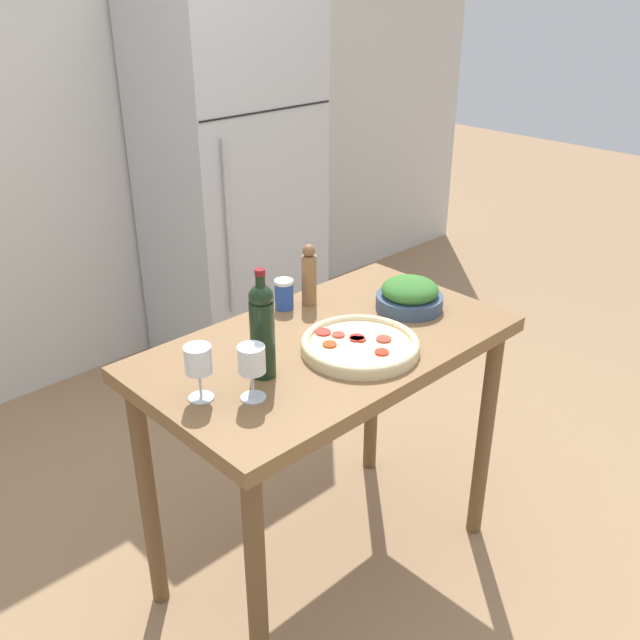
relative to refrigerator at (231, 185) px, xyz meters
The scene contains 11 objects.
ground_plane 1.98m from the refrigerator, 117.51° to the right, with size 14.00×14.00×0.00m, color #9E7A56.
wall_back 0.96m from the refrigerator, 155.23° to the left, with size 6.40×0.08×2.60m.
refrigerator is the anchor object (origin of this frame).
prep_counter 1.75m from the refrigerator, 117.51° to the right, with size 1.18×0.67×0.92m.
wine_bottle 1.91m from the refrigerator, 124.55° to the right, with size 0.07×0.07×0.33m.
wine_glass_near 2.02m from the refrigerator, 125.67° to the right, with size 0.07×0.07×0.16m.
wine_glass_far 2.01m from the refrigerator, 129.65° to the right, with size 0.07×0.07×0.16m.
pepper_mill 1.46m from the refrigerator, 116.78° to the right, with size 0.05×0.05×0.22m.
salad_bowl 1.63m from the refrigerator, 105.65° to the right, with size 0.23×0.23×0.11m.
homemade_pizza 1.83m from the refrigerator, 115.14° to the right, with size 0.36×0.36×0.04m.
salt_canister 1.48m from the refrigerator, 120.34° to the right, with size 0.06×0.06×0.10m.
Camera 1 is at (-1.37, -1.40, 1.96)m, focal length 40.00 mm.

